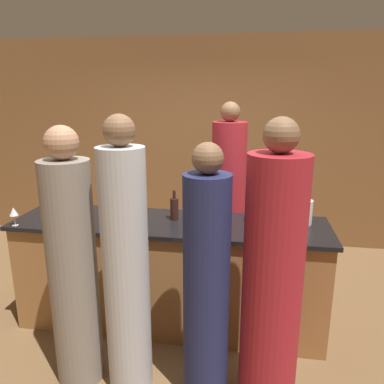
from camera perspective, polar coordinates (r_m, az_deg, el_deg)
ground_plane at (r=3.72m, az=-3.24°, el=-19.04°), size 14.00×14.00×0.00m
back_wall at (r=5.22m, az=1.59°, el=7.53°), size 8.00×0.06×2.80m
bar_counter at (r=3.46m, az=-3.36°, el=-12.23°), size 2.74×0.71×0.99m
bartender at (r=3.89m, az=5.48°, el=-2.23°), size 0.35×0.35×1.99m
guest_0 at (r=2.55m, az=2.19°, el=-14.12°), size 0.31×0.31×1.79m
guest_1 at (r=2.62m, az=-10.02°, el=-11.52°), size 0.31×0.31×1.95m
guest_2 at (r=2.51m, az=12.13°, el=-13.34°), size 0.38×0.38×1.95m
guest_3 at (r=2.80m, az=-17.71°, el=-11.10°), size 0.34×0.34×1.88m
wine_bottle_0 at (r=3.29m, az=-2.71°, el=-2.50°), size 0.07×0.07×0.27m
wine_bottle_1 at (r=3.69m, az=-12.39°, el=-0.55°), size 0.08×0.08×0.31m
wine_bottle_2 at (r=3.24m, az=9.56°, el=-2.88°), size 0.08×0.08×0.28m
ice_bucket at (r=3.32m, az=16.52°, el=-2.92°), size 0.16×0.16×0.21m
wine_glass_0 at (r=3.48m, az=-25.54°, el=-2.77°), size 0.07×0.07×0.16m
wine_glass_1 at (r=3.29m, az=-17.99°, el=-2.71°), size 0.08×0.08×0.18m
wine_glass_2 at (r=3.19m, az=-16.13°, el=-3.34°), size 0.08×0.08×0.16m
wine_glass_3 at (r=3.11m, az=5.11°, el=-3.21°), size 0.07×0.07×0.17m
wine_glass_4 at (r=2.89m, az=14.01°, el=-4.85°), size 0.08×0.08×0.17m
wine_glass_5 at (r=3.13m, az=9.87°, el=-3.21°), size 0.07×0.07×0.16m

